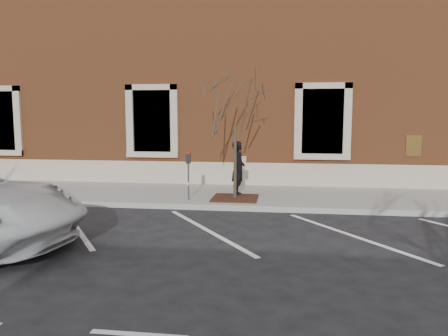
# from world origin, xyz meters

# --- Properties ---
(ground) EXTENTS (120.00, 120.00, 0.00)m
(ground) POSITION_xyz_m (0.00, 0.00, 0.00)
(ground) COLOR #28282B
(ground) RESTS_ON ground
(sidewalk_near) EXTENTS (40.00, 3.50, 0.15)m
(sidewalk_near) POSITION_xyz_m (0.00, 1.75, 0.07)
(sidewalk_near) COLOR gray
(sidewalk_near) RESTS_ON ground
(curb_near) EXTENTS (40.00, 0.12, 0.15)m
(curb_near) POSITION_xyz_m (0.00, -0.05, 0.07)
(curb_near) COLOR #9E9E99
(curb_near) RESTS_ON ground
(parking_stripes) EXTENTS (28.00, 4.40, 0.01)m
(parking_stripes) POSITION_xyz_m (0.00, -2.20, 0.00)
(parking_stripes) COLOR silver
(parking_stripes) RESTS_ON ground
(building_civic) EXTENTS (40.00, 8.62, 8.00)m
(building_civic) POSITION_xyz_m (0.00, 7.74, 4.00)
(building_civic) COLOR brown
(building_civic) RESTS_ON ground
(man) EXTENTS (0.46, 0.65, 1.68)m
(man) POSITION_xyz_m (0.32, 1.48, 0.99)
(man) COLOR black
(man) RESTS_ON sidewalk_near
(parking_meter) EXTENTS (0.13, 0.10, 1.42)m
(parking_meter) POSITION_xyz_m (-1.03, 0.51, 1.14)
(parking_meter) COLOR #595B60
(parking_meter) RESTS_ON sidewalk_near
(tree_grate) EXTENTS (1.34, 1.34, 0.03)m
(tree_grate) POSITION_xyz_m (0.29, 0.91, 0.17)
(tree_grate) COLOR #3D2013
(tree_grate) RESTS_ON sidewalk_near
(sapling) EXTENTS (2.36, 2.36, 3.94)m
(sapling) POSITION_xyz_m (0.29, 0.91, 2.90)
(sapling) COLOR #46392A
(sapling) RESTS_ON sidewalk_near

